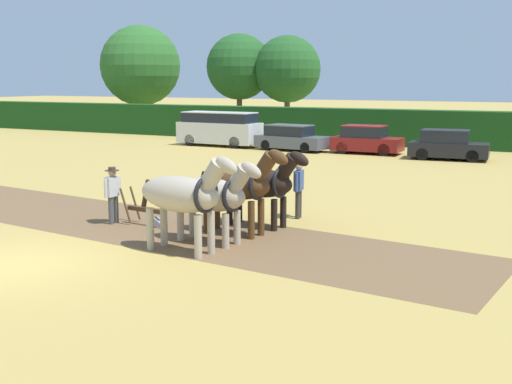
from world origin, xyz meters
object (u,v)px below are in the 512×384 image
at_px(farmer_beside_team, 299,186).
at_px(draft_horse_trail_left, 237,185).
at_px(tree_center_left, 287,69).
at_px(draft_horse_lead_right, 212,195).
at_px(parked_car_center, 448,145).
at_px(plow, 149,215).
at_px(tree_far_left, 140,66).
at_px(draft_horse_lead_left, 183,195).
at_px(parked_van, 219,129).
at_px(draft_horse_trail_right, 260,182).
at_px(tree_left, 239,67).
at_px(farmer_at_plow, 113,191).
at_px(parked_car_center_left, 366,140).
at_px(parked_car_left, 291,138).

bearing_deg(farmer_beside_team, draft_horse_trail_left, -113.35).
relative_size(tree_center_left, draft_horse_lead_right, 2.66).
xyz_separation_m(draft_horse_lead_right, parked_car_center, (1.84, 20.46, -0.50)).
height_order(draft_horse_trail_left, parked_car_center, draft_horse_trail_left).
bearing_deg(plow, tree_far_left, 133.43).
height_order(tree_far_left, draft_horse_lead_left, tree_far_left).
height_order(tree_center_left, parked_van, tree_center_left).
height_order(tree_far_left, draft_horse_trail_right, tree_far_left).
relative_size(tree_left, farmer_at_plow, 4.77).
bearing_deg(draft_horse_trail_right, tree_center_left, 119.19).
xyz_separation_m(tree_far_left, farmer_beside_team, (27.66, -28.67, -4.36)).
height_order(tree_far_left, draft_horse_lead_right, tree_far_left).
bearing_deg(plow, draft_horse_trail_right, 31.81).
bearing_deg(plow, farmer_at_plow, -162.99).
xyz_separation_m(draft_horse_trail_left, parked_car_center, (1.71, 19.36, -0.61)).
distance_m(plow, farmer_at_plow, 1.27).
height_order(tree_far_left, tree_center_left, tree_far_left).
xyz_separation_m(draft_horse_lead_left, draft_horse_trail_right, (0.34, 3.29, -0.15)).
bearing_deg(tree_center_left, farmer_beside_team, -64.72).
bearing_deg(parked_car_center_left, plow, -90.61).
height_order(tree_far_left, farmer_at_plow, tree_far_left).
bearing_deg(tree_far_left, draft_horse_lead_right, -50.28).
distance_m(tree_far_left, plow, 40.17).
bearing_deg(tree_left, tree_far_left, -177.67).
distance_m(draft_horse_trail_left, plow, 2.92).
relative_size(tree_center_left, draft_horse_trail_left, 2.57).
height_order(draft_horse_trail_left, parked_car_center_left, draft_horse_trail_left).
distance_m(tree_left, parked_car_left, 16.26).
relative_size(draft_horse_trail_left, farmer_at_plow, 1.80).
xyz_separation_m(draft_horse_lead_left, parked_car_center_left, (-2.68, 22.32, -0.64)).
relative_size(tree_center_left, parked_car_center, 1.84).
bearing_deg(draft_horse_lead_right, tree_center_left, 117.45).
xyz_separation_m(farmer_beside_team, parked_car_center, (1.09, 16.74, -0.23)).
bearing_deg(draft_horse_lead_right, draft_horse_lead_left, -89.67).
bearing_deg(tree_center_left, draft_horse_trail_right, -66.64).
distance_m(tree_center_left, draft_horse_trail_left, 34.78).
height_order(farmer_at_plow, parked_car_center, farmer_at_plow).
bearing_deg(tree_left, farmer_beside_team, -58.21).
distance_m(farmer_beside_team, parked_van, 21.70).
bearing_deg(farmer_beside_team, parked_van, 116.85).
xyz_separation_m(draft_horse_lead_left, plow, (-2.49, 1.92, -1.09)).
bearing_deg(draft_horse_lead_left, tree_far_left, 134.50).
height_order(tree_left, tree_center_left, tree_left).
xyz_separation_m(draft_horse_trail_right, plow, (-2.82, -1.37, -0.94)).
xyz_separation_m(draft_horse_lead_right, parked_car_left, (-7.20, 20.81, -0.52)).
distance_m(draft_horse_lead_right, draft_horse_trail_left, 1.11).
height_order(tree_center_left, draft_horse_lead_right, tree_center_left).
xyz_separation_m(plow, parked_car_center_left, (-0.19, 20.41, 0.44)).
height_order(draft_horse_lead_left, farmer_at_plow, draft_horse_lead_left).
bearing_deg(draft_horse_lead_left, tree_center_left, 116.66).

